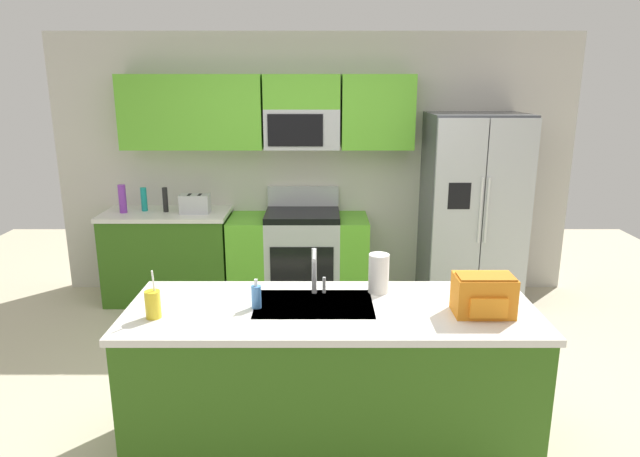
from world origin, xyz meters
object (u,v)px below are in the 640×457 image
toaster (198,204)px  bottle_teal (147,199)px  backpack (486,295)px  pepper_mill (168,200)px  bottle_purple (125,199)px  drink_cup_yellow (156,304)px  refrigerator (475,211)px  soap_dispenser (259,296)px  range_oven (301,256)px  paper_towel_roll (381,273)px  sink_faucet (317,268)px

toaster → bottle_teal: size_ratio=1.20×
bottle_teal → backpack: bearing=-43.8°
pepper_mill → bottle_purple: bearing=-175.2°
drink_cup_yellow → bottle_purple: bearing=112.0°
refrigerator → pepper_mill: refrigerator is taller
bottle_teal → toaster: bearing=-9.9°
soap_dispenser → backpack: size_ratio=0.53×
range_oven → refrigerator: size_ratio=0.74×
range_oven → toaster: bearing=-177.0°
pepper_mill → backpack: 3.45m
paper_towel_roll → soap_dispenser: bearing=-161.4°
pepper_mill → bottle_purple: bottle_purple is taller
sink_faucet → bottle_teal: bearing=127.3°
toaster → drink_cup_yellow: drink_cup_yellow is taller
range_oven → backpack: bearing=-65.9°
sink_faucet → paper_towel_roll: (0.38, 0.04, -0.05)m
sink_faucet → drink_cup_yellow: (-0.87, -0.34, -0.09)m
soap_dispenser → sink_faucet: bearing=30.8°
soap_dispenser → backpack: 1.26m
refrigerator → pepper_mill: (-2.97, 0.07, 0.09)m
paper_towel_roll → backpack: size_ratio=0.75×
refrigerator → toaster: refrigerator is taller
range_oven → toaster: range_oven is taller
soap_dispenser → paper_towel_roll: size_ratio=0.71×
refrigerator → bottle_teal: (-3.19, 0.11, 0.09)m
toaster → paper_towel_roll: paper_towel_roll is taller
drink_cup_yellow → bottle_teal: bearing=107.8°
range_oven → paper_towel_roll: bearing=-75.2°
refrigerator → sink_faucet: 2.59m
drink_cup_yellow → soap_dispenser: (0.54, 0.14, -0.01)m
toaster → bottle_purple: bottle_purple is taller
sink_faucet → paper_towel_roll: sink_faucet is taller
paper_towel_roll → toaster: bearing=126.8°
sink_faucet → paper_towel_roll: 0.39m
sink_faucet → backpack: (0.92, -0.29, -0.05)m
sink_faucet → refrigerator: bearing=54.7°
range_oven → sink_faucet: 2.28m
refrigerator → bottle_teal: refrigerator is taller
range_oven → bottle_purple: (-1.70, -0.04, 0.59)m
pepper_mill → sink_faucet: bearing=-55.9°
sink_faucet → drink_cup_yellow: bearing=-159.0°
soap_dispenser → toaster: bearing=110.0°
refrigerator → range_oven: bearing=177.5°
range_oven → pepper_mill: bearing=-179.9°
bottle_purple → paper_towel_roll: 3.09m
paper_towel_roll → backpack: (0.54, -0.33, -0.00)m
backpack → toaster: bearing=131.0°
toaster → paper_towel_roll: (1.56, -2.09, 0.03)m
bottle_teal → bottle_purple: bottle_purple is taller
paper_towel_roll → bottle_purple: bearing=137.1°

